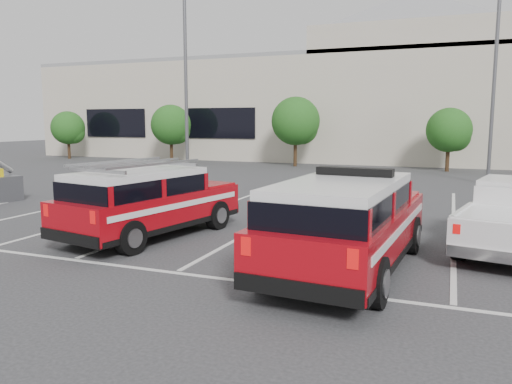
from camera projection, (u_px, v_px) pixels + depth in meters
ground at (232, 242)px, 13.01m from camera, size 120.00×120.00×0.00m
stall_markings at (285, 213)px, 17.16m from camera, size 23.00×15.00×0.01m
convention_building at (390, 102)px, 41.65m from camera, size 60.00×16.99×13.20m
tree_far_left at (69, 129)px, 42.00m from camera, size 2.77×2.77×3.99m
tree_left at (172, 126)px, 38.34m from camera, size 3.07×3.07×4.42m
tree_mid_left at (297, 123)px, 34.68m from camera, size 3.37×3.37×4.85m
tree_mid_right at (450, 132)px, 31.13m from camera, size 2.77×2.77×3.99m
light_pole_left at (186, 82)px, 26.24m from camera, size 0.90×0.60×10.24m
light_pole_mid at (494, 79)px, 24.50m from camera, size 0.90×0.60×10.24m
fire_chief_suv at (347, 230)px, 10.42m from camera, size 2.65×6.24×2.15m
ladder_suv at (149, 207)px, 13.54m from camera, size 3.07×5.62×2.09m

